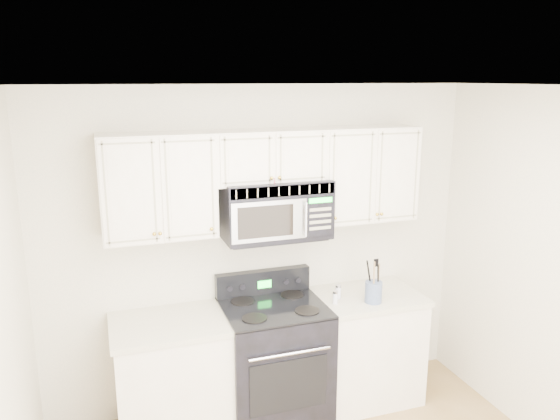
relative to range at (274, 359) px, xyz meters
name	(u,v)px	position (x,y,z in m)	size (l,w,h in m)	color
room	(361,346)	(0.01, -1.42, 0.82)	(3.51, 3.51, 2.61)	#987B53
base_cabinet_left	(173,382)	(-0.79, 0.02, -0.06)	(0.86, 0.65, 0.92)	white
base_cabinet_right	(365,349)	(0.81, 0.02, -0.06)	(0.86, 0.65, 0.92)	white
range	(274,359)	(0.00, 0.00, 0.00)	(0.78, 0.71, 1.13)	black
upper_cabinets	(268,175)	(0.01, 0.16, 1.45)	(2.44, 0.37, 0.75)	white
microwave	(275,209)	(0.05, 0.12, 1.19)	(0.81, 0.46, 0.45)	black
utensil_crock	(374,291)	(0.78, -0.14, 0.53)	(0.14, 0.14, 0.36)	slate
shaker_salt	(338,291)	(0.55, 0.02, 0.49)	(0.05, 0.05, 0.11)	silver
shaker_pepper	(335,297)	(0.48, -0.08, 0.49)	(0.04, 0.04, 0.10)	silver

